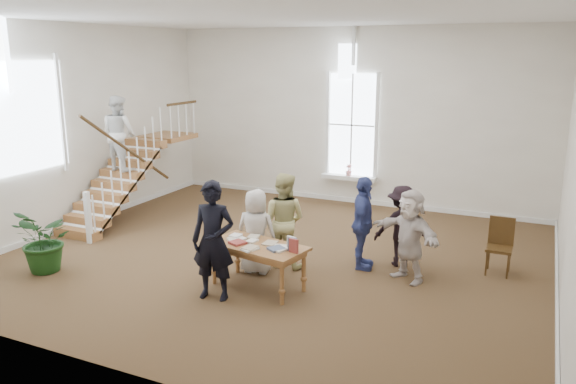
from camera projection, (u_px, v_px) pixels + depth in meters
The scene contains 12 objects.
ground at pixel (277, 256), 10.97m from camera, with size 10.00×10.00×0.00m, color #4A311D.
room_shell at pixel (349, 188), 14.74m from camera, with size 10.49×10.00×10.00m.
staircase at pixel (122, 152), 13.00m from camera, with size 1.10×4.10×2.92m.
library_table at pixel (258, 249), 9.32m from camera, with size 1.75×1.10×0.82m.
police_officer at pixel (213, 241), 8.87m from camera, with size 0.71×0.46×1.93m, color black.
elderly_woman at pixel (256, 231), 9.98m from camera, with size 0.75×0.49×1.53m, color beige.
person_yellow at pixel (283, 220), 10.27m from camera, with size 0.86×0.67×1.76m, color #C7C07C.
woman_cluster_a at pixel (363, 223), 10.15m from camera, with size 1.01×0.42×1.72m, color #364283.
woman_cluster_b at pixel (401, 226), 10.32m from camera, with size 0.98×0.56×1.52m, color black.
woman_cluster_c at pixel (410, 235), 9.61m from camera, with size 1.51×0.48×1.63m, color silver.
floor_plant at pixel (45, 241), 10.03m from camera, with size 1.07×0.92×1.18m, color #143812.
side_chair at pixel (500, 242), 10.02m from camera, with size 0.44×0.44×1.01m.
Camera 1 is at (4.54, -9.29, 3.86)m, focal length 35.00 mm.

